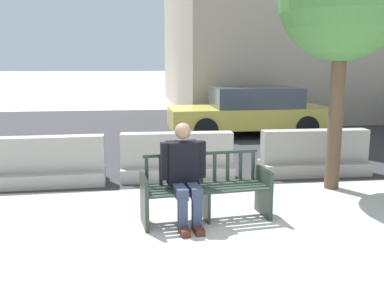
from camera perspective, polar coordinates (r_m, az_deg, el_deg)
The scene contains 8 objects.
ground_plane at distance 4.80m, azimuth 6.53°, elevation -14.85°, with size 200.00×200.00×0.00m, color #B7B2A8.
street_asphalt at distance 13.10m, azimuth -2.41°, elevation 1.76°, with size 120.00×12.00×0.01m, color #333335.
street_bench at distance 5.70m, azimuth 1.82°, elevation -6.27°, with size 1.74×0.71×0.88m.
seated_person at distance 5.49m, azimuth -1.02°, elevation -3.74°, with size 0.59×0.76×1.31m.
jersey_barrier_centre at distance 7.71m, azimuth -2.01°, elevation -2.15°, with size 2.02×0.73×0.84m.
jersey_barrier_left at distance 7.73m, azimuth -18.99°, elevation -2.72°, with size 2.03×0.76×0.84m.
jersey_barrier_right at distance 8.34m, azimuth 15.96°, elevation -1.57°, with size 2.01×0.70×0.84m.
car_sedan_far at distance 12.35m, azimuth 7.83°, elevation 4.35°, with size 4.57×1.97×1.38m.
Camera 1 is at (-1.06, -4.19, 2.08)m, focal length 40.00 mm.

